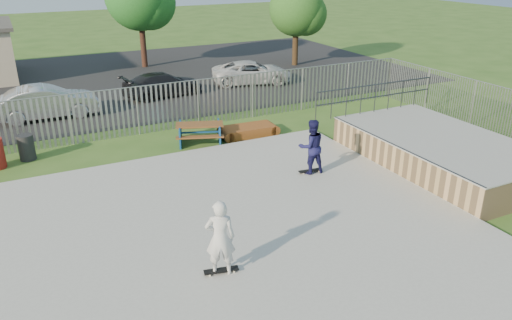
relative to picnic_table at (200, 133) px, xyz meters
name	(u,v)px	position (x,y,z in m)	size (l,w,h in m)	color
ground	(191,246)	(-2.89, -6.98, -0.39)	(120.00, 120.00, 0.00)	#365D20
concrete_slab	(191,243)	(-2.89, -6.98, -0.32)	(15.00, 12.00, 0.15)	#A4A49F
quarter_pipe	(439,151)	(6.61, -5.94, 0.17)	(5.50, 7.05, 2.19)	tan
fence	(171,146)	(-1.89, -2.39, 0.61)	(26.04, 16.02, 2.00)	gray
picnic_table	(200,133)	(0.00, 0.00, 0.00)	(2.23, 2.03, 0.77)	brown
funbox	(248,131)	(2.05, -0.14, -0.19)	(2.07, 1.11, 0.41)	brown
trash_bin_grey	(26,147)	(-6.19, 1.12, 0.07)	(0.56, 0.56, 0.93)	black
parking_lot	(78,84)	(-2.89, 12.02, -0.38)	(40.00, 18.00, 0.02)	black
car_silver	(47,102)	(-5.00, 6.00, 0.36)	(1.55, 4.44, 1.46)	silver
car_dark	(163,84)	(0.73, 7.32, 0.24)	(1.71, 4.22, 1.22)	black
car_white	(252,72)	(6.07, 7.71, 0.25)	(2.08, 4.51, 1.25)	silver
tree_right	(296,9)	(10.86, 11.01, 3.22)	(3.49, 3.49, 5.38)	#3F2C19
skateboard_a	(310,171)	(2.13, -4.70, -0.20)	(0.82, 0.29, 0.08)	black
skateboard_b	(221,271)	(-2.72, -8.59, -0.20)	(0.82, 0.36, 0.08)	black
skater_navy	(311,147)	(2.13, -4.70, 0.68)	(0.89, 0.70, 1.84)	#171647
skater_white	(220,238)	(-2.72, -8.59, 0.68)	(0.67, 0.44, 1.84)	silver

